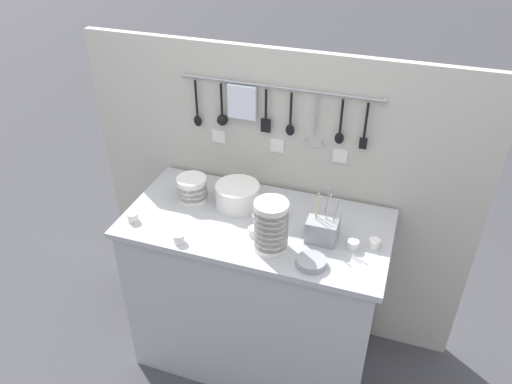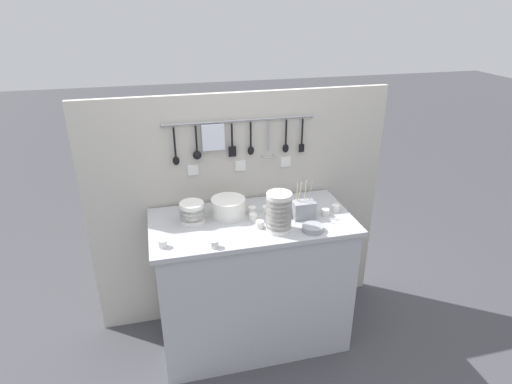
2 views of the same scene
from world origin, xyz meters
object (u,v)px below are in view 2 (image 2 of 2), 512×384
at_px(cup_back_right, 325,212).
at_px(cup_back_left, 260,224).
at_px(plate_stack, 228,207).
at_px(cup_edge_near, 252,210).
at_px(cup_centre, 162,243).
at_px(bowl_stack_tall_left, 279,212).
at_px(cup_mid_row, 266,209).
at_px(steel_mixing_bowl, 313,228).
at_px(bowl_stack_short_front, 192,212).
at_px(cutlery_caddy, 302,208).
at_px(cup_front_right, 214,244).
at_px(cup_front_left, 253,217).
at_px(cup_edge_far, 336,208).

distance_m(cup_back_right, cup_back_left, 0.45).
bearing_deg(plate_stack, cup_edge_near, -2.56).
height_order(cup_edge_near, cup_back_left, same).
bearing_deg(cup_centre, bowl_stack_tall_left, 1.78).
bearing_deg(bowl_stack_tall_left, cup_edge_near, 111.67).
relative_size(cup_mid_row, cup_centre, 1.00).
xyz_separation_m(steel_mixing_bowl, cup_edge_near, (-0.30, 0.31, 0.01)).
bearing_deg(plate_stack, cup_back_left, -52.56).
height_order(bowl_stack_short_front, cup_edge_near, bowl_stack_short_front).
height_order(bowl_stack_short_front, cup_mid_row, bowl_stack_short_front).
distance_m(cutlery_caddy, cup_back_left, 0.31).
bearing_deg(cup_front_right, cup_edge_near, 49.40).
height_order(bowl_stack_tall_left, cup_centre, bowl_stack_tall_left).
height_order(plate_stack, cup_front_right, plate_stack).
distance_m(cup_back_left, cup_mid_row, 0.20).
relative_size(cup_front_left, cup_back_left, 1.00).
bearing_deg(cup_edge_far, bowl_stack_tall_left, -160.64).
bearing_deg(cup_edge_far, cup_front_right, -163.52).
xyz_separation_m(cutlery_caddy, cup_edge_near, (-0.30, 0.11, -0.03)).
relative_size(steel_mixing_bowl, cutlery_caddy, 0.53).
height_order(steel_mixing_bowl, cup_edge_far, cup_edge_far).
distance_m(bowl_stack_short_front, cup_edge_near, 0.39).
bearing_deg(cup_front_right, cup_back_right, 15.51).
bearing_deg(steel_mixing_bowl, cup_front_left, 146.18).
height_order(cup_front_left, cup_centre, same).
relative_size(cup_edge_near, cup_back_left, 1.00).
relative_size(cup_back_left, cup_mid_row, 1.00).
height_order(bowl_stack_tall_left, steel_mixing_bowl, bowl_stack_tall_left).
relative_size(bowl_stack_short_front, steel_mixing_bowl, 1.18).
relative_size(bowl_stack_tall_left, cutlery_caddy, 1.01).
bearing_deg(cup_centre, cup_edge_near, 25.50).
relative_size(steel_mixing_bowl, cup_edge_near, 2.52).
xyz_separation_m(plate_stack, cup_mid_row, (0.25, -0.02, -0.04)).
height_order(plate_stack, cup_back_left, plate_stack).
height_order(cup_edge_far, cup_mid_row, same).
height_order(steel_mixing_bowl, cup_front_right, cup_front_right).
xyz_separation_m(plate_stack, cup_centre, (-0.43, -0.28, -0.04)).
height_order(plate_stack, cup_mid_row, plate_stack).
height_order(steel_mixing_bowl, cup_front_left, cup_front_left).
height_order(cutlery_caddy, cup_edge_far, cutlery_caddy).
bearing_deg(cup_centre, cup_front_right, -14.74).
bearing_deg(cup_back_right, cup_mid_row, 159.74).
height_order(plate_stack, steel_mixing_bowl, plate_stack).
relative_size(steel_mixing_bowl, cup_edge_far, 2.52).
distance_m(bowl_stack_short_front, cup_edge_far, 0.93).
xyz_separation_m(cup_edge_near, cup_edge_far, (0.54, -0.10, 0.00)).
xyz_separation_m(cup_front_left, cup_edge_far, (0.55, -0.01, 0.00)).
height_order(cutlery_caddy, cup_back_right, cutlery_caddy).
bearing_deg(cup_back_right, cup_centre, -172.58).
xyz_separation_m(cup_front_right, cup_centre, (-0.28, 0.07, 0.00)).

